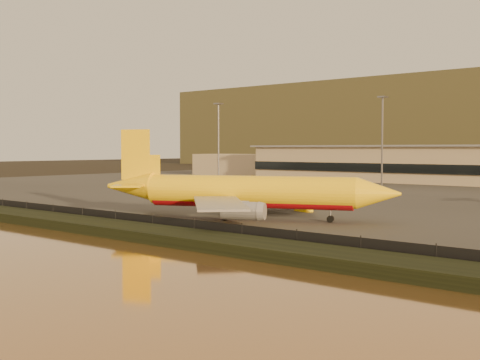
# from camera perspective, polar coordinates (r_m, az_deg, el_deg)

# --- Properties ---
(ground) EXTENTS (900.00, 900.00, 0.00)m
(ground) POSITION_cam_1_polar(r_m,az_deg,el_deg) (94.42, -3.23, -4.06)
(ground) COLOR black
(ground) RESTS_ON ground
(embankment) EXTENTS (320.00, 7.00, 1.40)m
(embankment) POSITION_cam_1_polar(r_m,az_deg,el_deg) (82.82, -11.30, -4.62)
(embankment) COLOR black
(embankment) RESTS_ON ground
(tarmac) EXTENTS (320.00, 220.00, 0.20)m
(tarmac) POSITION_cam_1_polar(r_m,az_deg,el_deg) (175.95, 18.38, -0.90)
(tarmac) COLOR #2D2D2D
(tarmac) RESTS_ON ground
(perimeter_fence) EXTENTS (300.00, 0.05, 2.20)m
(perimeter_fence) POSITION_cam_1_polar(r_m,az_deg,el_deg) (85.29, -9.21, -3.97)
(perimeter_fence) COLOR black
(perimeter_fence) RESTS_ON tarmac
(terminal_building) EXTENTS (202.00, 25.00, 12.60)m
(terminal_building) POSITION_cam_1_polar(r_m,az_deg,el_deg) (209.40, 17.75, 1.39)
(terminal_building) COLOR #C5B189
(terminal_building) RESTS_ON tarmac
(apron_light_masts) EXTENTS (152.20, 12.20, 25.40)m
(apron_light_masts) POSITION_cam_1_polar(r_m,az_deg,el_deg) (151.69, 21.00, 4.35)
(apron_light_masts) COLOR slate
(apron_light_masts) RESTS_ON tarmac
(dhl_cargo_jet) EXTENTS (46.71, 44.22, 14.62)m
(dhl_cargo_jet) POSITION_cam_1_polar(r_m,az_deg,el_deg) (96.48, 0.45, -1.18)
(dhl_cargo_jet) COLOR yellow
(dhl_cargo_jet) RESTS_ON tarmac
(gse_vehicle_yellow) EXTENTS (4.02, 2.84, 1.65)m
(gse_vehicle_yellow) POSITION_cam_1_polar(r_m,az_deg,el_deg) (109.55, 6.04, -2.55)
(gse_vehicle_yellow) COLOR yellow
(gse_vehicle_yellow) RESTS_ON tarmac
(gse_vehicle_white) EXTENTS (4.45, 2.83, 1.85)m
(gse_vehicle_white) POSITION_cam_1_polar(r_m,az_deg,el_deg) (138.41, -2.33, -1.34)
(gse_vehicle_white) COLOR white
(gse_vehicle_white) RESTS_ON tarmac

